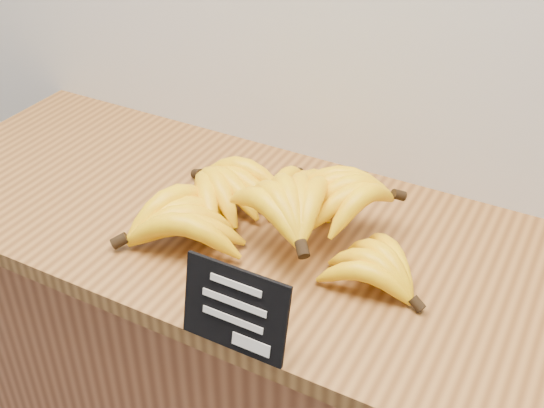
% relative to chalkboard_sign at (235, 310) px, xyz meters
% --- Properties ---
extents(counter_top, '(1.46, 0.54, 0.03)m').
position_rel_chalkboard_sign_xyz_m(counter_top, '(-0.05, 0.26, -0.08)').
color(counter_top, '#92602D').
rests_on(counter_top, counter).
extents(chalkboard_sign, '(0.16, 0.03, 0.12)m').
position_rel_chalkboard_sign_xyz_m(chalkboard_sign, '(0.00, 0.00, 0.00)').
color(chalkboard_sign, black).
rests_on(chalkboard_sign, counter_top).
extents(banana_pile, '(0.52, 0.35, 0.13)m').
position_rel_chalkboard_sign_xyz_m(banana_pile, '(-0.08, 0.25, -0.01)').
color(banana_pile, yellow).
rests_on(banana_pile, counter_top).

